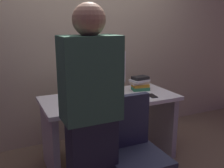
{
  "coord_description": "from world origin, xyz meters",
  "views": [
    {
      "loc": [
        -1.07,
        -2.34,
        1.52
      ],
      "look_at": [
        0.0,
        -0.05,
        0.89
      ],
      "focal_mm": 40.38,
      "sensor_mm": 36.0,
      "label": 1
    }
  ],
  "objects_px": {
    "office_chair": "(134,160)",
    "book_stack": "(140,83)",
    "cell_phone": "(152,96)",
    "monitor": "(104,71)",
    "person_at_desk": "(91,120)",
    "cup_near_keyboard": "(75,103)",
    "desk": "(110,117)",
    "keyboard": "(111,99)",
    "mouse": "(138,94)"
  },
  "relations": [
    {
      "from": "person_at_desk",
      "to": "cell_phone",
      "type": "xyz_separation_m",
      "value": [
        0.92,
        0.59,
        -0.1
      ]
    },
    {
      "from": "person_at_desk",
      "to": "cup_near_keyboard",
      "type": "relative_size",
      "value": 18.86
    },
    {
      "from": "mouse",
      "to": "office_chair",
      "type": "bearing_deg",
      "value": -122.77
    },
    {
      "from": "person_at_desk",
      "to": "monitor",
      "type": "xyz_separation_m",
      "value": [
        0.5,
        0.92,
        0.15
      ]
    },
    {
      "from": "office_chair",
      "to": "book_stack",
      "type": "bearing_deg",
      "value": 56.59
    },
    {
      "from": "office_chair",
      "to": "keyboard",
      "type": "relative_size",
      "value": 2.19
    },
    {
      "from": "mouse",
      "to": "cell_phone",
      "type": "bearing_deg",
      "value": -30.17
    },
    {
      "from": "desk",
      "to": "office_chair",
      "type": "distance_m",
      "value": 0.78
    },
    {
      "from": "desk",
      "to": "cup_near_keyboard",
      "type": "bearing_deg",
      "value": -158.47
    },
    {
      "from": "mouse",
      "to": "cup_near_keyboard",
      "type": "distance_m",
      "value": 0.73
    },
    {
      "from": "office_chair",
      "to": "person_at_desk",
      "type": "relative_size",
      "value": 0.57
    },
    {
      "from": "desk",
      "to": "monitor",
      "type": "distance_m",
      "value": 0.51
    },
    {
      "from": "cell_phone",
      "to": "office_chair",
      "type": "bearing_deg",
      "value": -125.11
    },
    {
      "from": "office_chair",
      "to": "book_stack",
      "type": "relative_size",
      "value": 4.05
    },
    {
      "from": "person_at_desk",
      "to": "cell_phone",
      "type": "height_order",
      "value": "person_at_desk"
    },
    {
      "from": "cup_near_keyboard",
      "to": "book_stack",
      "type": "height_order",
      "value": "book_stack"
    },
    {
      "from": "person_at_desk",
      "to": "book_stack",
      "type": "xyz_separation_m",
      "value": [
        0.93,
        0.86,
        -0.02
      ]
    },
    {
      "from": "person_at_desk",
      "to": "cup_near_keyboard",
      "type": "height_order",
      "value": "person_at_desk"
    },
    {
      "from": "office_chair",
      "to": "monitor",
      "type": "bearing_deg",
      "value": 81.23
    },
    {
      "from": "desk",
      "to": "office_chair",
      "type": "height_order",
      "value": "office_chair"
    },
    {
      "from": "person_at_desk",
      "to": "mouse",
      "type": "distance_m",
      "value": 1.04
    },
    {
      "from": "keyboard",
      "to": "book_stack",
      "type": "bearing_deg",
      "value": 26.39
    },
    {
      "from": "desk",
      "to": "monitor",
      "type": "height_order",
      "value": "monitor"
    },
    {
      "from": "keyboard",
      "to": "person_at_desk",
      "type": "bearing_deg",
      "value": -123.62
    },
    {
      "from": "mouse",
      "to": "cup_near_keyboard",
      "type": "bearing_deg",
      "value": -174.19
    },
    {
      "from": "person_at_desk",
      "to": "monitor",
      "type": "relative_size",
      "value": 3.03
    },
    {
      "from": "person_at_desk",
      "to": "mouse",
      "type": "bearing_deg",
      "value": 40.24
    },
    {
      "from": "cup_near_keyboard",
      "to": "monitor",
      "type": "bearing_deg",
      "value": 36.48
    },
    {
      "from": "desk",
      "to": "person_at_desk",
      "type": "relative_size",
      "value": 0.88
    },
    {
      "from": "monitor",
      "to": "book_stack",
      "type": "relative_size",
      "value": 2.33
    },
    {
      "from": "book_stack",
      "to": "cell_phone",
      "type": "height_order",
      "value": "book_stack"
    },
    {
      "from": "office_chair",
      "to": "person_at_desk",
      "type": "xyz_separation_m",
      "value": [
        -0.36,
        -0.0,
        0.41
      ]
    },
    {
      "from": "desk",
      "to": "keyboard",
      "type": "relative_size",
      "value": 3.35
    },
    {
      "from": "keyboard",
      "to": "cell_phone",
      "type": "height_order",
      "value": "keyboard"
    },
    {
      "from": "keyboard",
      "to": "office_chair",
      "type": "bearing_deg",
      "value": -97.01
    },
    {
      "from": "person_at_desk",
      "to": "book_stack",
      "type": "bearing_deg",
      "value": 42.9
    },
    {
      "from": "mouse",
      "to": "monitor",
      "type": "bearing_deg",
      "value": 138.71
    },
    {
      "from": "book_stack",
      "to": "keyboard",
      "type": "bearing_deg",
      "value": -155.34
    },
    {
      "from": "cup_near_keyboard",
      "to": "cell_phone",
      "type": "distance_m",
      "value": 0.86
    },
    {
      "from": "desk",
      "to": "person_at_desk",
      "type": "xyz_separation_m",
      "value": [
        -0.5,
        -0.77,
        0.33
      ]
    },
    {
      "from": "keyboard",
      "to": "mouse",
      "type": "xyz_separation_m",
      "value": [
        0.33,
        0.02,
        0.01
      ]
    },
    {
      "from": "office_chair",
      "to": "monitor",
      "type": "xyz_separation_m",
      "value": [
        0.14,
        0.92,
        0.57
      ]
    },
    {
      "from": "monitor",
      "to": "mouse",
      "type": "xyz_separation_m",
      "value": [
        0.29,
        -0.25,
        -0.24
      ]
    },
    {
      "from": "cell_phone",
      "to": "desk",
      "type": "bearing_deg",
      "value": 165.66
    },
    {
      "from": "monitor",
      "to": "mouse",
      "type": "distance_m",
      "value": 0.45
    },
    {
      "from": "office_chair",
      "to": "book_stack",
      "type": "distance_m",
      "value": 1.1
    },
    {
      "from": "cell_phone",
      "to": "mouse",
      "type": "bearing_deg",
      "value": 158.14
    },
    {
      "from": "monitor",
      "to": "book_stack",
      "type": "xyz_separation_m",
      "value": [
        0.43,
        -0.06,
        -0.17
      ]
    },
    {
      "from": "office_chair",
      "to": "book_stack",
      "type": "height_order",
      "value": "office_chair"
    },
    {
      "from": "cup_near_keyboard",
      "to": "cell_phone",
      "type": "height_order",
      "value": "cup_near_keyboard"
    }
  ]
}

